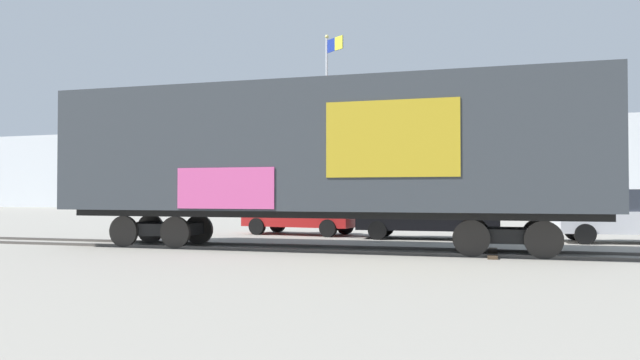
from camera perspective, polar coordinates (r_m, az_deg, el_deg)
ground_plane at (r=16.62m, az=4.60°, el=-6.73°), size 260.00×260.00×0.00m
track at (r=16.99m, az=0.17°, el=-6.48°), size 60.01×4.13×0.08m
freight_car at (r=16.97m, az=0.03°, el=2.75°), size 15.24×3.61×4.83m
flagpole at (r=28.44m, az=0.84°, el=6.53°), size 1.09×0.82×9.05m
hillside at (r=72.44m, az=15.39°, el=0.80°), size 146.04×34.44×12.86m
parked_car_red at (r=23.25m, az=-1.85°, el=-3.14°), size 4.51×2.21×1.67m
parked_car_black at (r=21.37m, az=9.84°, el=-3.26°), size 4.88×2.11×1.69m
parked_car_white at (r=21.66m, az=27.07°, el=-3.02°), size 4.61×2.29×1.71m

